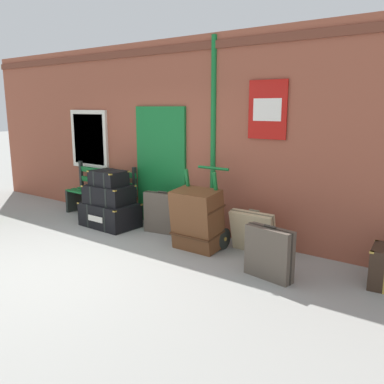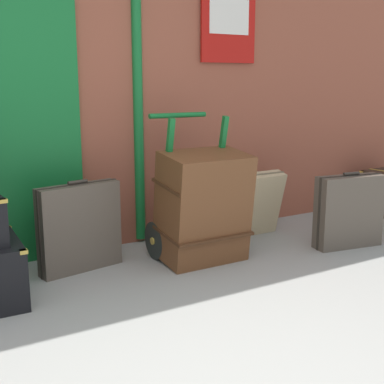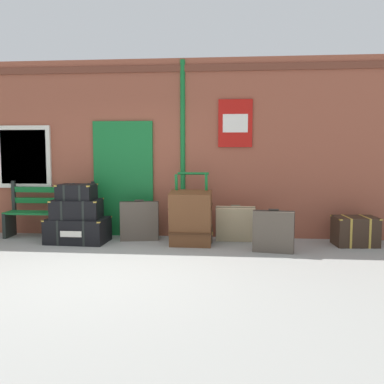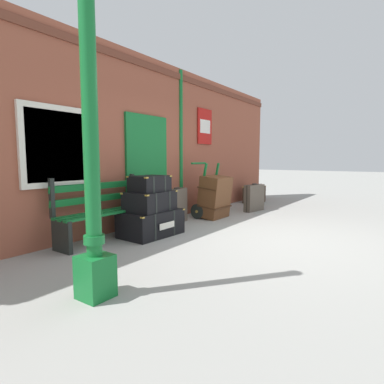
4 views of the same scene
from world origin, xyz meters
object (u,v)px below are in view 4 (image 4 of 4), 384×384
suitcase_beige (177,206)px  corner_trunk (254,194)px  steamer_trunk_top (150,184)px  large_brown_trunk (215,197)px  suitcase_slate (218,199)px  porters_trolley (208,205)px  steamer_trunk_base (151,223)px  suitcase_oxblood (254,198)px  platform_bench (103,212)px  steamer_trunk_middle (150,201)px  lamp_post (92,175)px

suitcase_beige → corner_trunk: suitcase_beige is taller
corner_trunk → steamer_trunk_top: bearing=-177.5°
large_brown_trunk → suitcase_slate: (0.74, 0.36, -0.15)m
steamer_trunk_top → large_brown_trunk: size_ratio=0.67×
porters_trolley → suitcase_beige: (-0.94, 0.14, 0.07)m
steamer_trunk_base → corner_trunk: corner_trunk is taller
steamer_trunk_base → suitcase_beige: suitcase_beige is taller
suitcase_oxblood → suitcase_slate: 0.90m
platform_bench → steamer_trunk_top: (0.64, -0.39, 0.43)m
suitcase_beige → corner_trunk: bearing=-0.5°
porters_trolley → large_brown_trunk: 0.26m
steamer_trunk_top → suitcase_oxblood: bearing=-7.0°
steamer_trunk_middle → steamer_trunk_top: steamer_trunk_top is taller
steamer_trunk_middle → suitcase_slate: size_ratio=1.24×
platform_bench → suitcase_beige: platform_bench is taller
porters_trolley → suitcase_oxblood: bearing=-20.8°
platform_bench → steamer_trunk_base: size_ratio=1.55×
large_brown_trunk → suitcase_beige: size_ratio=1.27×
platform_bench → large_brown_trunk: 2.65m
large_brown_trunk → suitcase_oxblood: large_brown_trunk is taller
platform_bench → suitcase_oxblood: bearing=-11.4°
suitcase_oxblood → corner_trunk: (1.40, 0.61, -0.08)m
platform_bench → suitcase_slate: 3.35m
steamer_trunk_middle → suitcase_oxblood: size_ratio=1.23×
suitcase_oxblood → corner_trunk: bearing=23.7°
lamp_post → suitcase_slate: bearing=17.3°
suitcase_beige → corner_trunk: (3.66, -0.03, -0.10)m
lamp_post → porters_trolley: lamp_post is taller
porters_trolley → suitcase_oxblood: porters_trolley is taller
steamer_trunk_middle → large_brown_trunk: size_ratio=0.91×
lamp_post → large_brown_trunk: lamp_post is taller
steamer_trunk_middle → steamer_trunk_top: (0.00, 0.01, 0.29)m
suitcase_oxblood → steamer_trunk_top: bearing=173.0°
large_brown_trunk → corner_trunk: size_ratio=1.26×
platform_bench → steamer_trunk_middle: size_ratio=1.90×
steamer_trunk_middle → suitcase_oxblood: (3.29, -0.40, -0.26)m
large_brown_trunk → steamer_trunk_middle: bearing=178.0°
steamer_trunk_base → porters_trolley: (1.96, 0.11, 0.06)m
suitcase_beige → corner_trunk: size_ratio=0.99×
large_brown_trunk → suitcase_beige: 0.99m
suitcase_beige → steamer_trunk_middle: bearing=-166.6°
steamer_trunk_middle → suitcase_beige: bearing=13.4°
platform_bench → steamer_trunk_base: (0.65, -0.40, -0.23)m
steamer_trunk_base → steamer_trunk_middle: steamer_trunk_middle is taller
porters_trolley → steamer_trunk_middle: bearing=-177.0°
steamer_trunk_middle → large_brown_trunk: bearing=-2.0°
platform_bench → steamer_trunk_base: 0.80m
lamp_post → suitcase_beige: (3.06, 1.43, -0.79)m
suitcase_oxblood → suitcase_slate: bearing=130.4°
steamer_trunk_base → suitcase_beige: 1.06m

